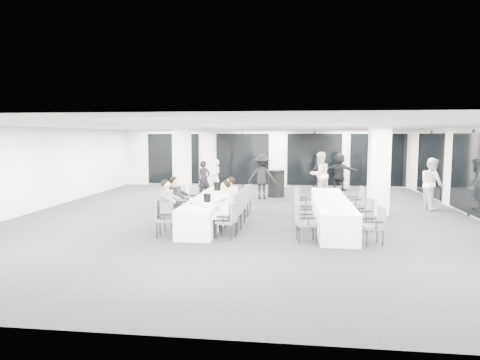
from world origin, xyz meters
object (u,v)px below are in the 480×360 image
at_px(standing_guest_g, 216,175).
at_px(standing_guest_d, 318,172).
at_px(chair_side_right_mid, 365,212).
at_px(standing_guest_e, 379,174).
at_px(chair_main_right_near, 229,218).
at_px(chair_main_left_mid, 182,203).
at_px(chair_main_left_near, 163,216).
at_px(chair_side_left_mid, 302,211).
at_px(banquet_table_main, 211,209).
at_px(chair_main_left_far, 196,196).
at_px(standing_guest_a, 204,177).
at_px(chair_side_right_far, 357,201).
at_px(chair_main_right_fourth, 243,199).
at_px(chair_main_right_far, 246,196).
at_px(ice_bucket_near, 207,198).
at_px(standing_guest_c, 262,174).
at_px(ice_bucket_far, 217,186).
at_px(chair_side_left_near, 303,220).
at_px(chair_main_right_second, 234,209).
at_px(chair_main_right_mid, 238,204).
at_px(chair_main_left_second, 172,210).
at_px(chair_side_right_near, 376,223).
at_px(banquet_table_side, 331,212).
at_px(standing_guest_f, 339,169).
at_px(chair_side_left_far, 301,201).
at_px(standing_guest_h, 432,180).
at_px(standing_guest_b, 320,171).
at_px(cocktail_table, 276,183).
at_px(chair_main_left_fourth, 189,199).

bearing_deg(standing_guest_g, standing_guest_d, 64.08).
bearing_deg(chair_side_right_mid, standing_guest_e, -27.27).
distance_m(chair_main_right_near, standing_guest_d, 9.52).
height_order(chair_main_left_mid, chair_side_right_mid, chair_main_left_mid).
xyz_separation_m(chair_main_left_near, chair_side_left_mid, (3.45, 1.28, -0.02)).
distance_m(banquet_table_main, standing_guest_d, 7.96).
bearing_deg(chair_main_left_far, standing_guest_a, -158.79).
bearing_deg(chair_side_right_mid, chair_main_right_near, 96.64).
bearing_deg(chair_side_right_far, banquet_table_main, 99.90).
relative_size(chair_main_right_fourth, chair_main_right_far, 1.09).
bearing_deg(ice_bucket_near, chair_side_right_far, 24.57).
height_order(chair_main_right_far, chair_side_left_mid, chair_main_right_far).
distance_m(chair_side_right_mid, standing_guest_a, 7.61).
xyz_separation_m(standing_guest_a, standing_guest_c, (2.32, 0.10, 0.15)).
height_order(banquet_table_main, standing_guest_a, standing_guest_a).
bearing_deg(ice_bucket_far, standing_guest_c, 70.21).
bearing_deg(chair_side_left_near, chair_main_right_far, -161.99).
xyz_separation_m(chair_main_left_near, chair_main_right_second, (1.67, 0.86, 0.06)).
xyz_separation_m(chair_main_right_mid, standing_guest_g, (-1.76, 6.04, 0.27)).
distance_m(chair_main_left_second, standing_guest_a, 5.80).
xyz_separation_m(chair_main_right_second, chair_side_right_near, (3.43, -0.98, -0.09)).
bearing_deg(chair_main_right_second, banquet_table_side, -61.54).
xyz_separation_m(banquet_table_main, chair_main_left_near, (-0.83, -2.03, 0.16)).
bearing_deg(chair_side_left_mid, chair_main_left_second, -83.76).
bearing_deg(chair_main_right_near, standing_guest_f, -10.03).
bearing_deg(chair_side_left_far, standing_guest_c, -172.18).
height_order(chair_main_right_near, standing_guest_h, standing_guest_h).
xyz_separation_m(chair_side_left_near, standing_guest_b, (0.84, 7.65, 0.50)).
bearing_deg(chair_main_left_near, chair_side_right_far, 112.71).
distance_m(chair_main_left_far, standing_guest_a, 2.98).
bearing_deg(chair_side_right_far, standing_guest_f, -3.35).
xyz_separation_m(banquet_table_main, cocktail_table, (1.68, 5.36, 0.18)).
xyz_separation_m(chair_main_left_mid, standing_guest_g, (-0.09, 5.95, 0.28)).
bearing_deg(chair_main_left_fourth, standing_guest_c, 143.43).
bearing_deg(standing_guest_f, chair_side_left_near, 99.46).
height_order(banquet_table_main, standing_guest_g, standing_guest_g).
bearing_deg(banquet_table_side, standing_guest_h, 40.65).
height_order(chair_main_left_mid, chair_main_left_fourth, chair_main_left_mid).
xyz_separation_m(chair_side_right_near, standing_guest_c, (-3.12, 6.83, 0.50)).
bearing_deg(chair_main_right_fourth, chair_main_right_far, 5.39).
bearing_deg(chair_main_right_fourth, chair_main_left_second, 144.13).
bearing_deg(chair_main_left_mid, chair_side_left_far, 112.64).
bearing_deg(chair_side_left_far, chair_main_right_near, -45.48).
bearing_deg(ice_bucket_far, standing_guest_f, 54.48).
bearing_deg(cocktail_table, chair_main_left_mid, -114.34).
bearing_deg(standing_guest_c, chair_main_left_far, 62.05).
bearing_deg(chair_main_right_second, chair_side_right_far, -52.93).
relative_size(chair_side_left_mid, standing_guest_d, 0.51).
xyz_separation_m(chair_main_left_fourth, standing_guest_h, (7.91, 2.39, 0.45)).
height_order(cocktail_table, standing_guest_g, standing_guest_g).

